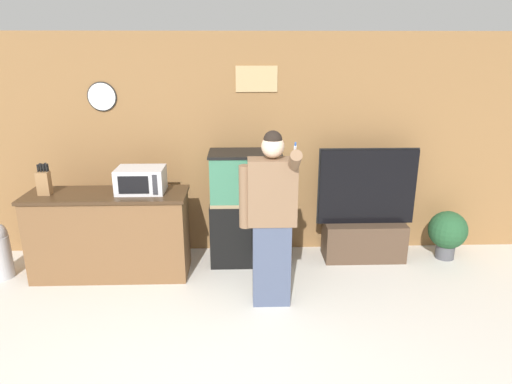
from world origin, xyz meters
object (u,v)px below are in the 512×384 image
Objects in this scene: knife_block at (44,182)px; microwave at (141,180)px; person_standing at (271,218)px; potted_plant at (448,232)px; counter_island at (110,234)px; tv_on_stand at (364,227)px; aquarium_on_stand at (246,208)px.

microwave is at bearing 3.41° from knife_block.
person_standing is 2.94× the size of potted_plant.
counter_island is 1.27× the size of tv_on_stand.
tv_on_stand reaches higher than potted_plant.
microwave is 1.00m from knife_block.
knife_block is at bearing -177.90° from counter_island.
person_standing reaches higher than microwave.
person_standing is (-1.17, -0.97, 0.51)m from tv_on_stand.
counter_island is at bearing -174.38° from microwave.
knife_block is at bearing -171.44° from aquarium_on_stand.
person_standing is at bearing -27.17° from microwave.
person_standing is 2.42m from potted_plant.
aquarium_on_stand is at bearing 103.69° from person_standing.
microwave reaches higher than potted_plant.
microwave is at bearing -173.76° from tv_on_stand.
aquarium_on_stand is at bearing -179.29° from tv_on_stand.
potted_plant is (2.40, -0.02, -0.32)m from aquarium_on_stand.
aquarium_on_stand is (2.11, 0.32, -0.42)m from knife_block.
aquarium_on_stand is (1.49, 0.29, 0.18)m from counter_island.
microwave is 0.37× the size of tv_on_stand.
tv_on_stand is 1.60m from person_standing.
tv_on_stand is (3.52, 0.34, -0.69)m from knife_block.
potted_plant is (2.17, 0.93, -0.56)m from person_standing.
knife_block is 2.43m from person_standing.
tv_on_stand is 2.29× the size of potted_plant.
tv_on_stand is 0.99m from potted_plant.
person_standing is (1.72, -0.65, 0.42)m from counter_island.
person_standing is at bearing -15.09° from knife_block.
microwave is 0.38× the size of aquarium_on_stand.
tv_on_stand is at bearing 5.44° from knife_block.
counter_island is at bearing -168.78° from aquarium_on_stand.
knife_block is at bearing -176.59° from microwave.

